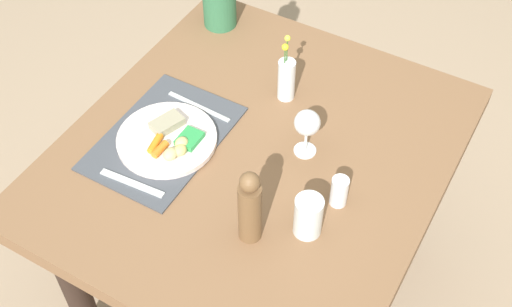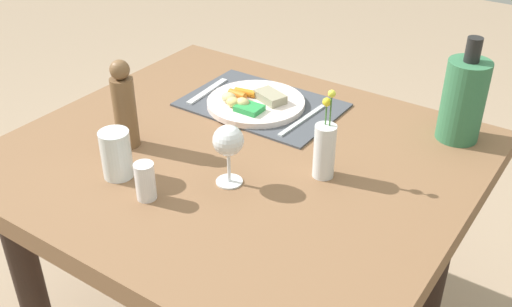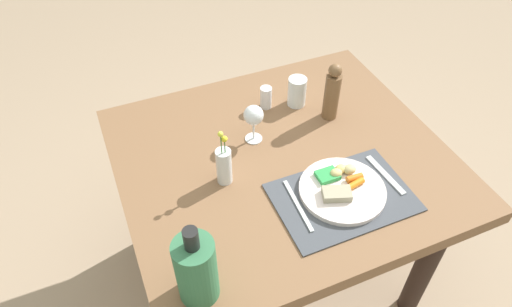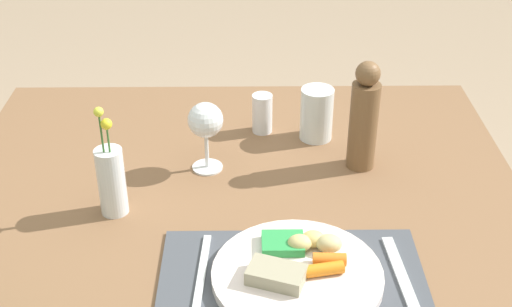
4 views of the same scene
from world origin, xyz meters
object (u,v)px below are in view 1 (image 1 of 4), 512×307
at_px(fork, 199,107).
at_px(flower_vase, 286,78).
at_px(dinner_plate, 168,139).
at_px(wine_glass, 307,124).
at_px(water_tumbler, 308,218).
at_px(pepper_mill, 250,208).
at_px(dining_table, 256,173).
at_px(salt_shaker, 339,191).
at_px(knife, 132,183).

xyz_separation_m(fork, flower_vase, (-0.17, 0.19, 0.06)).
height_order(fork, flower_vase, flower_vase).
bearing_deg(dinner_plate, wine_glass, 115.52).
xyz_separation_m(wine_glass, water_tumbler, (0.23, 0.12, -0.05)).
height_order(wine_glass, water_tumbler, wine_glass).
bearing_deg(pepper_mill, water_tumbler, 125.08).
relative_size(dinner_plate, water_tumbler, 2.38).
bearing_deg(water_tumbler, dinner_plate, -98.46).
bearing_deg(dining_table, dinner_plate, -65.19).
bearing_deg(water_tumbler, fork, -115.83).
relative_size(fork, flower_vase, 0.97).
height_order(pepper_mill, water_tumbler, pepper_mill).
bearing_deg(dinner_plate, flower_vase, 149.45).
distance_m(dinner_plate, salt_shaker, 0.49).
xyz_separation_m(knife, pepper_mill, (-0.02, 0.34, 0.10)).
distance_m(dining_table, pepper_mill, 0.35).
relative_size(fork, salt_shaker, 2.40).
distance_m(flower_vase, water_tumbler, 0.47).
height_order(flower_vase, salt_shaker, flower_vase).
xyz_separation_m(fork, knife, (0.32, 0.00, 0.00)).
bearing_deg(wine_glass, dinner_plate, -64.48).
relative_size(knife, flower_vase, 0.86).
distance_m(knife, wine_glass, 0.48).
xyz_separation_m(pepper_mill, flower_vase, (-0.47, -0.15, -0.04)).
bearing_deg(water_tumbler, wine_glass, -152.04).
height_order(knife, flower_vase, flower_vase).
height_order(dinner_plate, knife, dinner_plate).
height_order(dinner_plate, pepper_mill, pepper_mill).
relative_size(pepper_mill, flower_vase, 1.05).
xyz_separation_m(fork, pepper_mill, (0.30, 0.34, 0.10)).
xyz_separation_m(knife, wine_glass, (-0.33, 0.33, 0.10)).
bearing_deg(dinner_plate, knife, 0.57).
xyz_separation_m(pepper_mill, salt_shaker, (-0.20, 0.14, -0.07)).
xyz_separation_m(fork, water_tumbler, (0.22, 0.46, 0.04)).
height_order(knife, salt_shaker, salt_shaker).
bearing_deg(dining_table, flower_vase, -173.16).
height_order(dining_table, water_tumbler, water_tumbler).
height_order(dinner_plate, salt_shaker, salt_shaker).
distance_m(fork, pepper_mill, 0.47).
distance_m(dining_table, wine_glass, 0.25).
relative_size(dining_table, fork, 5.25).
xyz_separation_m(dinner_plate, fork, (-0.15, -0.00, -0.01)).
relative_size(wine_glass, flower_vase, 0.67).
bearing_deg(pepper_mill, salt_shaker, 143.73).
distance_m(water_tumbler, salt_shaker, 0.12).
bearing_deg(dining_table, knife, -38.87).
xyz_separation_m(wine_glass, pepper_mill, (0.31, 0.01, 0.00)).
bearing_deg(knife, fork, 176.42).
bearing_deg(pepper_mill, wine_glass, -178.69).
bearing_deg(salt_shaker, pepper_mill, -36.27).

